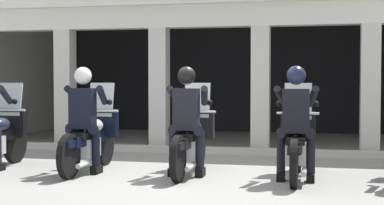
# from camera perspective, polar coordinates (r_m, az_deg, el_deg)

# --- Properties ---
(ground_plane) EXTENTS (80.00, 80.00, 0.00)m
(ground_plane) POSITION_cam_1_polar(r_m,az_deg,el_deg) (11.65, 3.01, -4.67)
(ground_plane) COLOR gray
(station_building) EXTENTS (11.29, 5.02, 3.03)m
(station_building) POSITION_cam_1_polar(r_m,az_deg,el_deg) (14.06, 3.58, 4.52)
(station_building) COLOR black
(station_building) RESTS_ON ground
(kerb_strip) EXTENTS (10.79, 0.24, 0.12)m
(kerb_strip) POSITION_cam_1_polar(r_m,az_deg,el_deg) (11.17, 1.19, -4.66)
(kerb_strip) COLOR #B7B5AD
(kerb_strip) RESTS_ON ground
(motorcycle_left) EXTENTS (0.62, 2.04, 1.35)m
(motorcycle_left) POSITION_cam_1_polar(r_m,az_deg,el_deg) (9.14, -9.79, -3.42)
(motorcycle_left) COLOR black
(motorcycle_left) RESTS_ON ground
(police_officer_left) EXTENTS (0.63, 0.61, 1.58)m
(police_officer_left) POSITION_cam_1_polar(r_m,az_deg,el_deg) (8.85, -10.51, -0.77)
(police_officer_left) COLOR black
(police_officer_left) RESTS_ON ground
(motorcycle_center) EXTENTS (0.62, 2.04, 1.35)m
(motorcycle_center) POSITION_cam_1_polar(r_m,az_deg,el_deg) (8.75, -0.09, -3.64)
(motorcycle_center) COLOR black
(motorcycle_center) RESTS_ON ground
(police_officer_center) EXTENTS (0.63, 0.61, 1.58)m
(police_officer_center) POSITION_cam_1_polar(r_m,az_deg,el_deg) (8.44, -0.51, -0.87)
(police_officer_center) COLOR black
(police_officer_center) RESTS_ON ground
(motorcycle_right) EXTENTS (0.62, 2.04, 1.35)m
(motorcycle_right) POSITION_cam_1_polar(r_m,az_deg,el_deg) (8.44, 10.16, -3.89)
(motorcycle_right) COLOR black
(motorcycle_right) RESTS_ON ground
(police_officer_right) EXTENTS (0.63, 0.61, 1.58)m
(police_officer_right) POSITION_cam_1_polar(r_m,az_deg,el_deg) (8.12, 10.09, -1.02)
(police_officer_right) COLOR black
(police_officer_right) RESTS_ON ground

